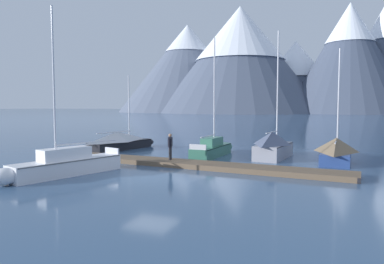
% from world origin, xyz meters
% --- Properties ---
extents(ground_plane, '(700.00, 700.00, 0.00)m').
position_xyz_m(ground_plane, '(0.00, 0.00, 0.00)').
color(ground_plane, '#38567A').
extents(mountain_west_summit, '(81.93, 81.93, 52.04)m').
position_xyz_m(mountain_west_summit, '(-72.65, 186.37, 26.58)').
color(mountain_west_summit, slate).
rests_on(mountain_west_summit, ground).
extents(mountain_central_massif, '(89.99, 89.99, 57.14)m').
position_xyz_m(mountain_central_massif, '(-38.25, 176.69, 30.35)').
color(mountain_central_massif, '#4C566B').
rests_on(mountain_central_massif, ground).
extents(mountain_shoulder_ridge, '(61.01, 61.01, 39.59)m').
position_xyz_m(mountain_shoulder_ridge, '(-10.53, 192.98, 21.01)').
color(mountain_shoulder_ridge, '#424C60').
rests_on(mountain_shoulder_ridge, ground).
extents(mountain_east_summit, '(60.65, 60.65, 53.92)m').
position_xyz_m(mountain_east_summit, '(16.14, 177.68, 27.82)').
color(mountain_east_summit, '#424C60').
rests_on(mountain_east_summit, ground).
extents(dock, '(20.73, 3.60, 0.30)m').
position_xyz_m(dock, '(0.00, 4.00, 0.15)').
color(dock, brown).
rests_on(dock, ground).
extents(sailboat_nearest_berth, '(3.14, 7.30, 6.44)m').
position_xyz_m(sailboat_nearest_berth, '(-8.20, 10.12, 0.74)').
color(sailboat_nearest_berth, black).
rests_on(sailboat_nearest_berth, ground).
extents(sailboat_second_berth, '(3.35, 7.16, 8.93)m').
position_xyz_m(sailboat_second_berth, '(-4.67, -1.41, 0.61)').
color(sailboat_second_berth, silver).
rests_on(sailboat_second_berth, ground).
extents(sailboat_mid_dock_port, '(1.65, 6.75, 8.82)m').
position_xyz_m(sailboat_mid_dock_port, '(0.57, 9.19, 0.56)').
color(sailboat_mid_dock_port, '#336B56').
rests_on(sailboat_mid_dock_port, ground).
extents(sailboat_mid_dock_starboard, '(2.41, 5.54, 9.19)m').
position_xyz_m(sailboat_mid_dock_starboard, '(4.99, 9.55, 0.93)').
color(sailboat_mid_dock_starboard, '#93939E').
rests_on(sailboat_mid_dock_starboard, ground).
extents(sailboat_far_berth, '(2.27, 6.86, 7.71)m').
position_xyz_m(sailboat_far_berth, '(9.19, 9.52, 0.77)').
color(sailboat_far_berth, navy).
rests_on(sailboat_far_berth, ground).
extents(person_on_dock, '(0.28, 0.58, 1.69)m').
position_xyz_m(person_on_dock, '(-0.84, 4.27, 1.26)').
color(person_on_dock, '#232328').
rests_on(person_on_dock, dock).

